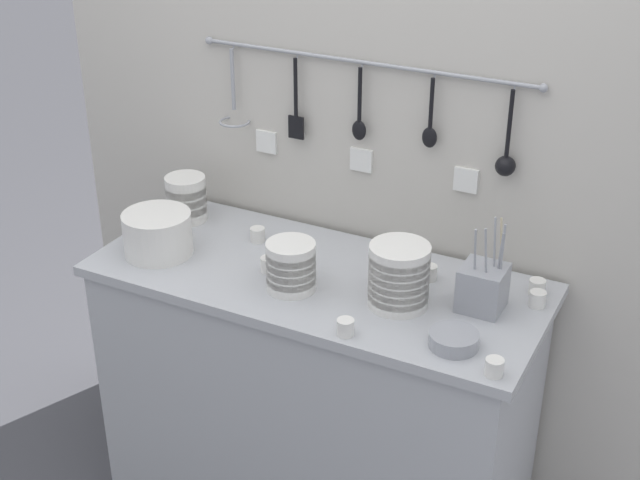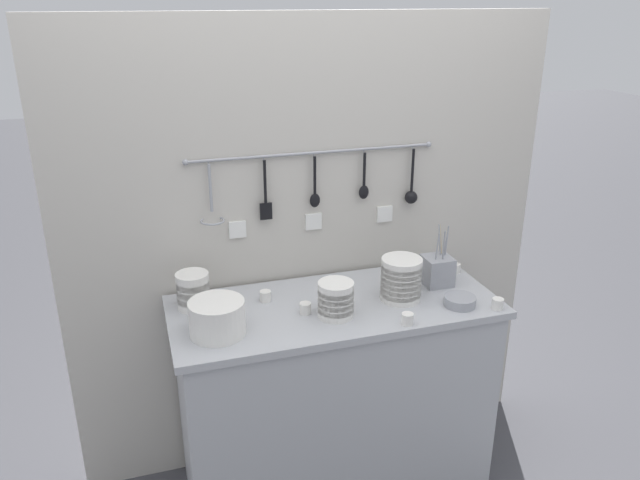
% 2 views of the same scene
% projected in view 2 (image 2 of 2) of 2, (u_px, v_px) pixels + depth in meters
% --- Properties ---
extents(counter, '(1.30, 0.56, 0.90)m').
position_uv_depth(counter, '(334.00, 398.00, 2.63)').
color(counter, '#ADAFB5').
rests_on(counter, ground).
extents(back_wall, '(2.10, 0.11, 1.98)m').
position_uv_depth(back_wall, '(312.00, 252.00, 2.71)').
color(back_wall, '#BCB7AD').
rests_on(back_wall, ground).
extents(bowl_stack_wide_centre, '(0.16, 0.16, 0.18)m').
position_uv_depth(bowl_stack_wide_centre, '(401.00, 279.00, 2.48)').
color(bowl_stack_wide_centre, silver).
rests_on(bowl_stack_wide_centre, counter).
extents(bowl_stack_nested_right, '(0.13, 0.13, 0.15)m').
position_uv_depth(bowl_stack_nested_right, '(193.00, 291.00, 2.41)').
color(bowl_stack_nested_right, silver).
rests_on(bowl_stack_nested_right, counter).
extents(bowl_stack_short_front, '(0.14, 0.14, 0.14)m').
position_uv_depth(bowl_stack_short_front, '(336.00, 299.00, 2.35)').
color(bowl_stack_short_front, silver).
rests_on(bowl_stack_short_front, counter).
extents(plate_stack, '(0.20, 0.20, 0.13)m').
position_uv_depth(plate_stack, '(217.00, 318.00, 2.23)').
color(plate_stack, silver).
rests_on(plate_stack, counter).
extents(steel_mixing_bowl, '(0.13, 0.13, 0.04)m').
position_uv_depth(steel_mixing_bowl, '(460.00, 301.00, 2.45)').
color(steel_mixing_bowl, '#93969E').
rests_on(steel_mixing_bowl, counter).
extents(cutlery_caddy, '(0.12, 0.12, 0.26)m').
position_uv_depth(cutlery_caddy, '(437.00, 270.00, 2.62)').
color(cutlery_caddy, '#93969E').
rests_on(cutlery_caddy, counter).
extents(cup_back_right, '(0.04, 0.04, 0.04)m').
position_uv_depth(cup_back_right, '(445.00, 263.00, 2.79)').
color(cup_back_right, silver).
rests_on(cup_back_right, counter).
extents(cup_beside_plates, '(0.04, 0.04, 0.04)m').
position_uv_depth(cup_beside_plates, '(390.00, 277.00, 2.65)').
color(cup_beside_plates, silver).
rests_on(cup_beside_plates, counter).
extents(cup_back_left, '(0.04, 0.04, 0.04)m').
position_uv_depth(cup_back_left, '(305.00, 308.00, 2.39)').
color(cup_back_left, silver).
rests_on(cup_back_left, counter).
extents(cup_edge_near, '(0.04, 0.04, 0.04)m').
position_uv_depth(cup_edge_near, '(455.00, 268.00, 2.74)').
color(cup_edge_near, silver).
rests_on(cup_edge_near, counter).
extents(cup_front_left, '(0.04, 0.04, 0.04)m').
position_uv_depth(cup_front_left, '(498.00, 304.00, 2.42)').
color(cup_front_left, silver).
rests_on(cup_front_left, counter).
extents(cup_edge_far, '(0.04, 0.04, 0.04)m').
position_uv_depth(cup_edge_far, '(265.00, 296.00, 2.48)').
color(cup_edge_far, silver).
rests_on(cup_edge_far, counter).
extents(cup_mid_row, '(0.04, 0.04, 0.04)m').
position_uv_depth(cup_mid_row, '(407.00, 319.00, 2.31)').
color(cup_mid_row, silver).
rests_on(cup_mid_row, counter).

